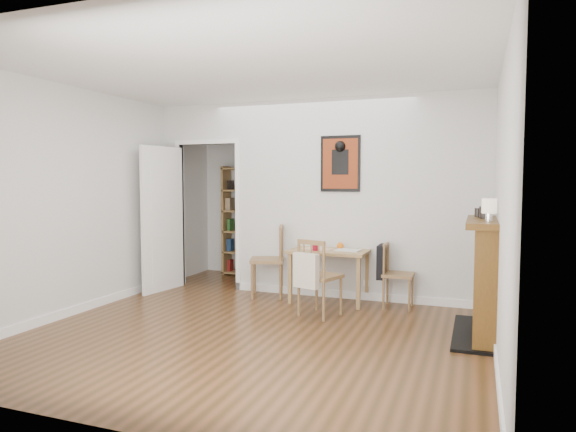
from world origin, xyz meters
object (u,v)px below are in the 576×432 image
at_px(chair_left, 267,261).
at_px(chair_right, 397,274).
at_px(ceramic_jar_a, 484,212).
at_px(chair_front, 319,277).
at_px(orange_fruit, 340,246).
at_px(bookshelf, 246,222).
at_px(red_glass, 315,247).
at_px(dining_table, 329,256).
at_px(fireplace, 486,274).
at_px(mantel_lamp, 489,207).
at_px(ceramic_jar_b, 478,212).
at_px(notebook, 348,250).

relative_size(chair_left, chair_right, 1.21).
xyz_separation_m(chair_right, ceramic_jar_a, (0.96, -0.77, 0.81)).
xyz_separation_m(chair_left, chair_front, (0.93, -0.70, -0.02)).
xyz_separation_m(orange_fruit, ceramic_jar_a, (1.69, -0.87, 0.51)).
relative_size(bookshelf, orange_fruit, 20.24).
relative_size(red_glass, ceramic_jar_a, 0.78).
relative_size(dining_table, fireplace, 0.78).
relative_size(chair_right, mantel_lamp, 3.71).
xyz_separation_m(chair_front, bookshelf, (-1.85, 2.00, 0.42)).
distance_m(chair_front, orange_fruit, 0.84).
xyz_separation_m(chair_right, chair_front, (-0.76, -0.70, 0.04)).
height_order(chair_right, mantel_lamp, mantel_lamp).
xyz_separation_m(dining_table, ceramic_jar_a, (1.81, -0.77, 0.64)).
bearing_deg(ceramic_jar_a, fireplace, -70.15).
bearing_deg(red_glass, chair_left, 168.86).
relative_size(chair_left, fireplace, 0.76).
relative_size(chair_left, bookshelf, 0.54).
bearing_deg(bookshelf, chair_right, -26.48).
bearing_deg(dining_table, ceramic_jar_b, -17.10).
relative_size(dining_table, mantel_lamp, 4.61).
xyz_separation_m(notebook, ceramic_jar_b, (1.51, -0.54, 0.53)).
height_order(dining_table, mantel_lamp, mantel_lamp).
xyz_separation_m(dining_table, orange_fruit, (0.11, 0.10, 0.12)).
relative_size(fireplace, orange_fruit, 14.37).
distance_m(chair_front, bookshelf, 2.76).
distance_m(chair_left, ceramic_jar_a, 2.86).
relative_size(chair_front, bookshelf, 0.50).
bearing_deg(chair_front, notebook, 77.22).
bearing_deg(fireplace, chair_left, 162.43).
bearing_deg(chair_left, mantel_lamp, -23.07).
xyz_separation_m(orange_fruit, mantel_lamp, (1.73, -1.25, 0.58)).
distance_m(fireplace, notebook, 1.81).
distance_m(ceramic_jar_a, ceramic_jar_b, 0.24).
xyz_separation_m(chair_right, mantel_lamp, (1.00, -1.15, 0.89)).
distance_m(chair_front, red_glass, 0.66).
distance_m(bookshelf, ceramic_jar_a, 4.14).
height_order(chair_right, ceramic_jar_b, ceramic_jar_b).
xyz_separation_m(bookshelf, ceramic_jar_b, (3.51, -1.84, 0.34)).
relative_size(ceramic_jar_a, ceramic_jar_b, 1.33).
height_order(dining_table, orange_fruit, orange_fruit).
xyz_separation_m(chair_front, mantel_lamp, (1.76, -0.44, 0.84)).
bearing_deg(mantel_lamp, chair_front, 165.86).
bearing_deg(bookshelf, notebook, -33.00).
relative_size(dining_table, red_glass, 10.33).
height_order(chair_left, ceramic_jar_b, ceramic_jar_b).
height_order(red_glass, notebook, red_glass).
xyz_separation_m(chair_right, fireplace, (0.99, -0.85, 0.21)).
xyz_separation_m(red_glass, mantel_lamp, (1.99, -1.01, 0.58)).
bearing_deg(bookshelf, red_glass, -41.58).
height_order(chair_right, ceramic_jar_a, ceramic_jar_a).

